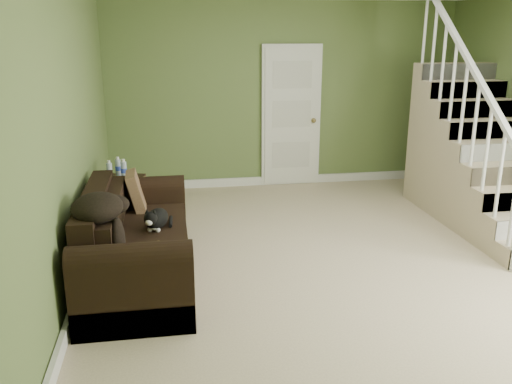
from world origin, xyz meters
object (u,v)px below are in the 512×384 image
object	(u,v)px
sofa	(133,246)
banana	(153,248)
cat	(157,219)
side_table	(120,204)

from	to	relation	value
sofa	banana	xyz separation A→B (m)	(0.19, -0.46, 0.16)
sofa	cat	size ratio (longest dim) A/B	4.15
cat	banana	distance (m)	0.52
sofa	banana	distance (m)	0.53
sofa	side_table	world-z (taller)	same
cat	banana	xyz separation A→B (m)	(-0.03, -0.52, -0.06)
sofa	side_table	distance (m)	1.33
side_table	banana	bearing A→B (deg)	-77.00
banana	cat	bearing A→B (deg)	82.13
sofa	banana	world-z (taller)	sofa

